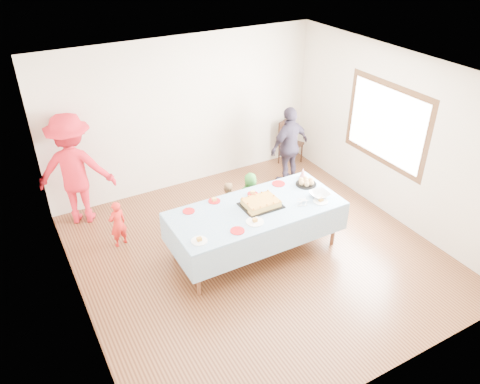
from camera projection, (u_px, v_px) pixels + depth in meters
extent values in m
plane|color=#462314|center=(257.00, 254.00, 7.00)|extent=(5.00, 5.00, 0.00)
cube|color=beige|center=(185.00, 114.00, 8.17)|extent=(5.00, 0.04, 2.70)
cube|color=beige|center=(395.00, 287.00, 4.43)|extent=(5.00, 0.04, 2.70)
cube|color=beige|center=(69.00, 228.00, 5.26)|extent=(0.04, 5.00, 2.70)
cube|color=beige|center=(395.00, 137.00, 7.34)|extent=(0.04, 5.00, 2.70)
cube|color=white|center=(261.00, 77.00, 5.60)|extent=(5.00, 5.00, 0.04)
cube|color=#472B16|center=(386.00, 124.00, 7.40)|extent=(0.03, 1.75, 1.35)
cylinder|color=#54301C|center=(198.00, 273.00, 6.08)|extent=(0.06, 0.06, 0.73)
cylinder|color=#54301C|center=(334.00, 225.00, 7.01)|extent=(0.06, 0.06, 0.73)
cylinder|color=#54301C|center=(174.00, 239.00, 6.71)|extent=(0.06, 0.06, 0.73)
cylinder|color=#54301C|center=(301.00, 199.00, 7.64)|extent=(0.06, 0.06, 0.73)
cube|color=#54301C|center=(256.00, 210.00, 6.66)|extent=(2.40, 1.00, 0.04)
cube|color=silver|center=(256.00, 208.00, 6.65)|extent=(2.50, 1.10, 0.01)
cube|color=black|center=(261.00, 205.00, 6.69)|extent=(0.56, 0.43, 0.02)
cube|color=gold|center=(261.00, 203.00, 6.66)|extent=(0.48, 0.36, 0.07)
cube|color=#AF6D28|center=(261.00, 200.00, 6.64)|extent=(0.48, 0.36, 0.01)
cylinder|color=black|center=(306.00, 184.00, 7.20)|extent=(0.32, 0.32, 0.02)
sphere|color=tan|center=(311.00, 180.00, 7.21)|extent=(0.08, 0.08, 0.08)
sphere|color=tan|center=(306.00, 179.00, 7.25)|extent=(0.08, 0.08, 0.08)
sphere|color=tan|center=(301.00, 180.00, 7.22)|extent=(0.08, 0.08, 0.08)
sphere|color=tan|center=(302.00, 183.00, 7.14)|extent=(0.08, 0.08, 0.08)
sphere|color=tan|center=(307.00, 184.00, 7.11)|extent=(0.08, 0.08, 0.08)
sphere|color=tan|center=(311.00, 183.00, 7.14)|extent=(0.08, 0.08, 0.08)
sphere|color=tan|center=(306.00, 181.00, 7.18)|extent=(0.08, 0.08, 0.08)
imported|color=silver|center=(320.00, 195.00, 6.89)|extent=(0.29, 0.29, 0.07)
cone|color=white|center=(303.00, 173.00, 7.35)|extent=(0.10, 0.10, 0.17)
cylinder|color=red|center=(189.00, 211.00, 6.57)|extent=(0.17, 0.17, 0.01)
cylinder|color=red|center=(214.00, 201.00, 6.79)|extent=(0.18, 0.18, 0.01)
cylinder|color=red|center=(253.00, 194.00, 6.96)|extent=(0.16, 0.16, 0.01)
cylinder|color=red|center=(278.00, 184.00, 7.22)|extent=(0.20, 0.20, 0.01)
cylinder|color=red|center=(237.00, 231.00, 6.17)|extent=(0.19, 0.19, 0.01)
cylinder|color=white|center=(199.00, 241.00, 5.98)|extent=(0.21, 0.21, 0.01)
cylinder|color=white|center=(255.00, 222.00, 6.34)|extent=(0.25, 0.25, 0.01)
cylinder|color=white|center=(321.00, 201.00, 6.79)|extent=(0.22, 0.22, 0.01)
cylinder|color=black|center=(293.00, 159.00, 9.22)|extent=(0.03, 0.03, 0.39)
cylinder|color=black|center=(302.00, 153.00, 9.44)|extent=(0.03, 0.03, 0.39)
cylinder|color=black|center=(279.00, 155.00, 9.39)|extent=(0.03, 0.03, 0.39)
cylinder|color=black|center=(288.00, 149.00, 9.61)|extent=(0.03, 0.03, 0.39)
cube|color=black|center=(291.00, 144.00, 9.30)|extent=(0.51, 0.51, 0.05)
cube|color=black|center=(284.00, 131.00, 9.27)|extent=(0.37, 0.19, 0.46)
imported|color=red|center=(118.00, 224.00, 7.00)|extent=(0.31, 0.25, 0.76)
imported|color=#2D7928|center=(250.00, 196.00, 7.63)|extent=(0.45, 0.35, 0.81)
imported|color=tan|center=(227.00, 203.00, 7.50)|extent=(0.44, 0.39, 0.75)
imported|color=red|center=(75.00, 170.00, 7.32)|extent=(1.37, 1.08, 1.85)
imported|color=#2F2736|center=(289.00, 146.00, 8.46)|extent=(0.92, 0.52, 1.49)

